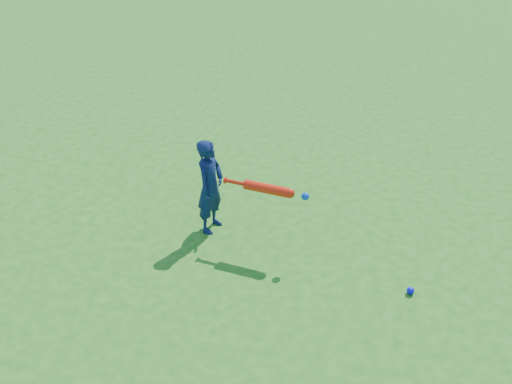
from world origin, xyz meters
TOP-DOWN VIEW (x-y plane):
  - ground at (0.00, 0.00)m, footprint 80.00×80.00m
  - child at (0.24, -0.29)m, footprint 0.35×0.43m
  - ground_ball_blue at (2.19, -1.16)m, footprint 0.07×0.07m
  - bat_swing at (0.88, -0.53)m, footprint 0.84×0.30m

SIDE VIEW (x-z plane):
  - ground at x=0.00m, z-range 0.00..0.00m
  - ground_ball_blue at x=2.19m, z-range 0.00..0.07m
  - child at x=0.24m, z-range 0.00..1.02m
  - bat_swing at x=0.88m, z-range 0.60..0.70m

